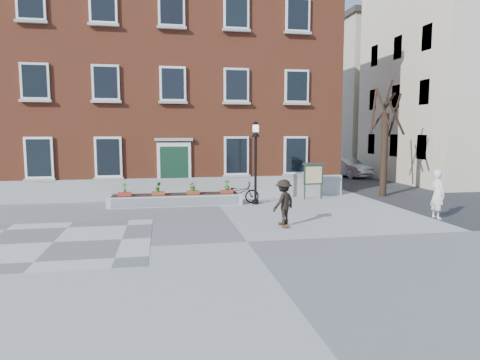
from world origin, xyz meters
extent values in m
plane|color=#979699|center=(0.00, 0.00, 0.00)|extent=(100.00, 100.00, 0.00)
cube|color=slate|center=(-6.00, 1.00, 0.01)|extent=(6.00, 6.00, 0.01)
imported|color=black|center=(0.99, 7.09, 0.52)|extent=(2.01, 0.78, 1.04)
imported|color=#B5B7BA|center=(11.18, 17.48, 0.72)|extent=(2.77, 4.62, 1.44)
imported|color=silver|center=(8.15, 2.20, 0.98)|extent=(0.48, 0.72, 1.95)
cube|color=brown|center=(-2.00, 14.00, 6.00)|extent=(18.00, 10.00, 12.00)
cube|color=#999A95|center=(-2.00, 8.88, 0.55)|extent=(18.00, 0.24, 1.10)
cube|color=#A3A39E|center=(-2.00, 8.75, 0.10)|extent=(2.60, 0.80, 0.20)
cube|color=#9E9F9A|center=(-2.00, 8.90, 0.30)|extent=(2.20, 0.50, 0.20)
cube|color=white|center=(-2.00, 8.92, 1.65)|extent=(1.70, 0.12, 2.50)
cube|color=#123320|center=(-2.00, 8.87, 1.55)|extent=(1.40, 0.06, 2.30)
cube|color=#A0A09B|center=(-2.00, 8.88, 3.05)|extent=(1.90, 0.25, 0.15)
cube|color=white|center=(-8.40, 8.90, 2.20)|extent=(1.30, 0.10, 2.00)
cube|color=black|center=(-8.40, 8.85, 2.20)|extent=(1.08, 0.04, 1.78)
cube|color=#A6A6A1|center=(-8.40, 8.84, 1.14)|extent=(1.44, 0.20, 0.12)
cube|color=silver|center=(-8.40, 8.90, 5.80)|extent=(1.30, 0.10, 1.70)
cube|color=black|center=(-8.40, 8.85, 5.80)|extent=(1.08, 0.04, 1.48)
cube|color=#ADADA8|center=(-8.40, 8.84, 4.89)|extent=(1.44, 0.20, 0.12)
cube|color=white|center=(-8.40, 8.90, 9.40)|extent=(1.30, 0.10, 1.70)
cube|color=black|center=(-8.40, 8.85, 9.40)|extent=(1.08, 0.04, 1.48)
cube|color=gray|center=(-8.40, 8.84, 8.49)|extent=(1.44, 0.20, 0.12)
cube|color=white|center=(-5.20, 8.90, 2.20)|extent=(1.30, 0.10, 2.00)
cube|color=black|center=(-5.20, 8.85, 2.20)|extent=(1.08, 0.04, 1.78)
cube|color=#ACACA6|center=(-5.20, 8.84, 1.14)|extent=(1.44, 0.20, 0.12)
cube|color=silver|center=(-5.20, 8.90, 5.80)|extent=(1.30, 0.10, 1.70)
cube|color=black|center=(-5.20, 8.85, 5.80)|extent=(1.08, 0.04, 1.48)
cube|color=#ADADA8|center=(-5.20, 8.84, 4.89)|extent=(1.44, 0.20, 0.12)
cube|color=white|center=(-5.20, 8.90, 9.40)|extent=(1.30, 0.10, 1.70)
cube|color=black|center=(-5.20, 8.85, 9.40)|extent=(1.08, 0.04, 1.48)
cube|color=#A8A7A2|center=(-5.20, 8.84, 8.49)|extent=(1.44, 0.20, 0.12)
cube|color=white|center=(-2.00, 8.90, 5.80)|extent=(1.30, 0.10, 1.70)
cube|color=black|center=(-2.00, 8.85, 5.80)|extent=(1.08, 0.04, 1.48)
cube|color=gray|center=(-2.00, 8.84, 4.89)|extent=(1.44, 0.20, 0.12)
cube|color=silver|center=(-2.00, 8.90, 9.40)|extent=(1.30, 0.10, 1.70)
cube|color=black|center=(-2.00, 8.85, 9.40)|extent=(1.08, 0.04, 1.48)
cube|color=#A9A8A3|center=(-2.00, 8.84, 8.49)|extent=(1.44, 0.20, 0.12)
cube|color=silver|center=(1.20, 8.90, 2.20)|extent=(1.30, 0.10, 2.00)
cube|color=black|center=(1.20, 8.85, 2.20)|extent=(1.08, 0.04, 1.78)
cube|color=#A3A29D|center=(1.20, 8.84, 1.14)|extent=(1.44, 0.20, 0.12)
cube|color=silver|center=(1.20, 8.90, 5.80)|extent=(1.30, 0.10, 1.70)
cube|color=black|center=(1.20, 8.85, 5.80)|extent=(1.08, 0.04, 1.48)
cube|color=#A8A8A3|center=(1.20, 8.84, 4.89)|extent=(1.44, 0.20, 0.12)
cube|color=white|center=(1.20, 8.90, 9.40)|extent=(1.30, 0.10, 1.70)
cube|color=black|center=(1.20, 8.85, 9.40)|extent=(1.08, 0.04, 1.48)
cube|color=#989894|center=(1.20, 8.84, 8.49)|extent=(1.44, 0.20, 0.12)
cube|color=silver|center=(4.40, 8.90, 2.20)|extent=(1.30, 0.10, 2.00)
cube|color=black|center=(4.40, 8.85, 2.20)|extent=(1.08, 0.04, 1.78)
cube|color=gray|center=(4.40, 8.84, 1.14)|extent=(1.44, 0.20, 0.12)
cube|color=silver|center=(4.40, 8.90, 5.80)|extent=(1.30, 0.10, 1.70)
cube|color=black|center=(4.40, 8.85, 5.80)|extent=(1.08, 0.04, 1.48)
cube|color=#9A9995|center=(4.40, 8.84, 4.89)|extent=(1.44, 0.20, 0.12)
cube|color=white|center=(4.40, 8.90, 9.40)|extent=(1.30, 0.10, 1.70)
cube|color=black|center=(4.40, 8.85, 9.40)|extent=(1.08, 0.04, 1.48)
cube|color=#9D9D98|center=(4.40, 8.84, 8.49)|extent=(1.44, 0.20, 0.12)
cube|color=silver|center=(-2.00, 7.20, 0.25)|extent=(6.20, 1.10, 0.50)
cube|color=#B5B5B5|center=(-2.00, 6.64, 0.25)|extent=(5.80, 0.02, 0.40)
cube|color=black|center=(-2.00, 7.20, 0.50)|extent=(5.80, 0.90, 0.06)
cube|color=maroon|center=(-4.30, 6.95, 0.60)|extent=(0.60, 0.25, 0.20)
imported|color=#376D20|center=(-4.30, 6.95, 0.92)|extent=(0.24, 0.24, 0.45)
cube|color=brown|center=(-2.80, 6.95, 0.60)|extent=(0.60, 0.25, 0.20)
imported|color=#285C1B|center=(-2.80, 6.95, 0.92)|extent=(0.25, 0.25, 0.45)
cube|color=brown|center=(-1.20, 6.95, 0.60)|extent=(0.60, 0.25, 0.20)
imported|color=#265E1C|center=(-1.20, 6.95, 0.92)|extent=(0.40, 0.40, 0.45)
cube|color=maroon|center=(0.40, 6.95, 0.60)|extent=(0.60, 0.25, 0.20)
imported|color=#2D601C|center=(0.40, 6.95, 0.92)|extent=(0.25, 0.25, 0.45)
cylinder|color=#2F2115|center=(9.00, 8.00, 2.20)|extent=(0.36, 0.36, 4.40)
cylinder|color=black|center=(9.51, 8.00, 4.29)|extent=(0.12, 1.12, 2.23)
cylinder|color=black|center=(9.17, 8.52, 4.55)|extent=(1.18, 0.49, 1.97)
cylinder|color=#301E15|center=(8.51, 8.36, 4.55)|extent=(0.88, 1.14, 2.35)
cylinder|color=black|center=(8.70, 7.78, 4.73)|extent=(0.60, 0.77, 1.90)
cylinder|color=#2E2114|center=(9.20, 7.37, 4.24)|extent=(1.39, 0.55, 1.95)
cylinder|color=#2F2115|center=(9.16, 8.13, 5.37)|extent=(0.43, 0.48, 1.58)
cube|color=#323335|center=(12.00, 18.00, 0.00)|extent=(8.00, 36.00, 0.01)
cube|color=beige|center=(18.00, 14.00, 7.00)|extent=(10.00, 11.00, 14.00)
cube|color=beige|center=(18.00, 26.00, 6.50)|extent=(10.00, 11.00, 13.00)
cube|color=#393431|center=(18.00, 26.00, 13.25)|extent=(10.40, 11.40, 0.50)
cube|color=black|center=(13.04, 10.80, 2.50)|extent=(0.08, 1.00, 1.50)
cube|color=black|center=(13.04, 14.00, 2.50)|extent=(0.08, 1.00, 1.50)
cube|color=black|center=(13.04, 17.20, 2.50)|extent=(0.08, 1.00, 1.50)
cube|color=black|center=(13.04, 10.80, 5.80)|extent=(0.08, 1.00, 1.50)
cube|color=black|center=(13.04, 14.00, 5.80)|extent=(0.08, 1.00, 1.50)
cube|color=black|center=(13.04, 17.20, 5.80)|extent=(0.08, 1.00, 1.50)
cube|color=black|center=(13.04, 10.80, 9.00)|extent=(0.08, 1.00, 1.50)
cube|color=black|center=(13.04, 14.00, 9.00)|extent=(0.08, 1.00, 1.50)
cube|color=black|center=(13.04, 17.20, 9.00)|extent=(0.08, 1.00, 1.50)
cylinder|color=black|center=(1.76, 6.80, 0.10)|extent=(0.32, 0.32, 0.20)
cylinder|color=black|center=(1.76, 6.80, 1.60)|extent=(0.12, 0.12, 3.20)
cone|color=black|center=(1.76, 6.80, 3.35)|extent=(0.40, 0.40, 0.30)
cube|color=beige|center=(1.76, 6.80, 3.60)|extent=(0.24, 0.24, 0.34)
cone|color=black|center=(1.76, 6.80, 3.85)|extent=(0.40, 0.40, 0.16)
cylinder|color=#183021|center=(4.54, 7.75, 0.90)|extent=(0.08, 0.08, 1.80)
cylinder|color=#1A3423|center=(5.44, 7.75, 0.90)|extent=(0.08, 0.08, 1.80)
cube|color=black|center=(4.99, 7.75, 1.25)|extent=(1.00, 0.10, 1.00)
cube|color=beige|center=(4.99, 7.69, 1.25)|extent=(0.85, 0.02, 0.85)
cube|color=#34302D|center=(4.99, 7.75, 1.82)|extent=(1.10, 0.16, 0.10)
cube|color=brown|center=(1.74, 1.93, 0.06)|extent=(0.22, 0.78, 0.03)
cylinder|color=black|center=(1.65, 1.65, 0.03)|extent=(0.03, 0.05, 0.05)
cylinder|color=black|center=(1.83, 1.65, 0.03)|extent=(0.03, 0.05, 0.05)
cylinder|color=black|center=(1.65, 2.21, 0.03)|extent=(0.03, 0.05, 0.05)
cylinder|color=black|center=(1.83, 2.21, 0.03)|extent=(0.03, 0.05, 0.05)
imported|color=black|center=(1.74, 1.93, 0.90)|extent=(1.22, 1.13, 1.65)
camera|label=1|loc=(-2.57, -12.92, 3.47)|focal=32.00mm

